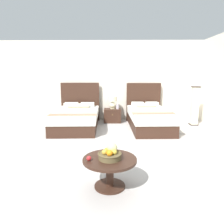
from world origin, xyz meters
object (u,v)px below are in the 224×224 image
object	(u,v)px
bed_near_corner	(149,118)
floor_lamp_corner	(195,106)
loose_apple	(89,158)
fruit_bowl	(110,154)
coffee_table	(110,166)
bed_near_window	(77,118)
table_lamp	(113,102)
nightstand	(112,115)
vase	(118,106)

from	to	relation	value
bed_near_corner	floor_lamp_corner	xyz separation A→B (m)	(1.53, 0.40, 0.30)
loose_apple	fruit_bowl	bearing A→B (deg)	13.56
coffee_table	loose_apple	size ratio (longest dim) A/B	11.40
bed_near_corner	bed_near_window	bearing A→B (deg)	179.93
table_lamp	nightstand	bearing A→B (deg)	-90.00
bed_near_window	loose_apple	xyz separation A→B (m)	(0.83, -3.53, 0.16)
vase	bed_near_window	bearing A→B (deg)	-150.80
fruit_bowl	loose_apple	xyz separation A→B (m)	(-0.29, -0.07, -0.04)
bed_near_window	fruit_bowl	world-z (taller)	bed_near_window
nightstand	loose_apple	world-z (taller)	loose_apple
bed_near_corner	table_lamp	size ratio (longest dim) A/B	5.47
bed_near_corner	nightstand	xyz separation A→B (m)	(-1.12, 0.75, -0.09)
nightstand	bed_near_corner	bearing A→B (deg)	-33.84
nightstand	fruit_bowl	xyz separation A→B (m)	(0.02, -4.21, 0.28)
bed_near_corner	coffee_table	xyz separation A→B (m)	(-1.11, -3.45, -0.00)
bed_near_corner	fruit_bowl	xyz separation A→B (m)	(-1.10, -3.46, 0.20)
vase	floor_lamp_corner	bearing A→B (deg)	-7.18
bed_near_window	vase	bearing A→B (deg)	29.20
loose_apple	floor_lamp_corner	xyz separation A→B (m)	(2.92, 3.93, 0.15)
floor_lamp_corner	nightstand	bearing A→B (deg)	172.43
bed_near_corner	fruit_bowl	bearing A→B (deg)	-107.68
bed_near_corner	floor_lamp_corner	distance (m)	1.61
table_lamp	vase	bearing A→B (deg)	-19.15
nightstand	table_lamp	xyz separation A→B (m)	(0.00, 0.02, 0.47)
coffee_table	bed_near_window	bearing A→B (deg)	107.86
vase	fruit_bowl	size ratio (longest dim) A/B	0.53
vase	coffee_table	bearing A→B (deg)	-92.19
bed_near_window	table_lamp	size ratio (longest dim) A/B	5.44
table_lamp	vase	xyz separation A→B (m)	(0.17, -0.06, -0.15)
table_lamp	floor_lamp_corner	size ratio (longest dim) A/B	0.33
bed_near_window	coffee_table	size ratio (longest dim) A/B	2.89
coffee_table	floor_lamp_corner	bearing A→B (deg)	55.61
bed_near_window	table_lamp	xyz separation A→B (m)	(1.10, 0.77, 0.39)
fruit_bowl	floor_lamp_corner	distance (m)	4.67
coffee_table	fruit_bowl	size ratio (longest dim) A/B	2.30
bed_near_window	coffee_table	bearing A→B (deg)	-72.14
coffee_table	floor_lamp_corner	distance (m)	4.67
vase	nightstand	bearing A→B (deg)	166.97
nightstand	coffee_table	distance (m)	4.20
bed_near_corner	vase	distance (m)	1.21
bed_near_corner	coffee_table	world-z (taller)	bed_near_corner
table_lamp	loose_apple	size ratio (longest dim) A/B	6.07
nightstand	coffee_table	xyz separation A→B (m)	(0.01, -4.20, 0.09)
vase	coffee_table	xyz separation A→B (m)	(-0.16, -4.16, -0.23)
loose_apple	floor_lamp_corner	bearing A→B (deg)	53.39
vase	table_lamp	bearing A→B (deg)	160.85
bed_near_corner	loose_apple	distance (m)	3.80
nightstand	fruit_bowl	bearing A→B (deg)	-89.73
nightstand	fruit_bowl	world-z (taller)	fruit_bowl
bed_near_window	coffee_table	world-z (taller)	bed_near_window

